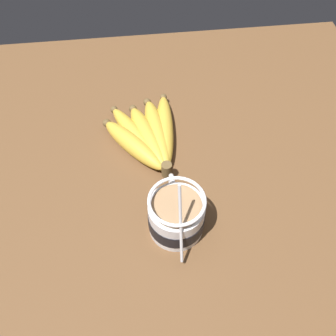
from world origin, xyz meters
The scene contains 3 objects.
table centered at (0.00, 0.00, 1.32)cm, with size 106.56×106.56×2.65cm.
coffee_mug centered at (-5.36, -1.15, 6.46)cm, with size 15.39×9.65×15.55cm.
banana_bunch centered at (14.90, 1.93, 4.50)cm, with size 22.64×16.00×4.27cm.
Camera 1 is at (-36.47, 4.01, 61.54)cm, focal length 40.00 mm.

